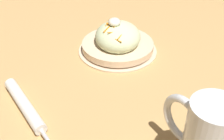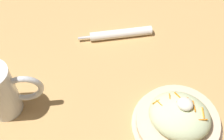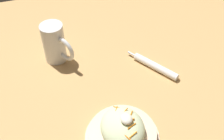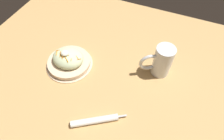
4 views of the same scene
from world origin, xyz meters
name	(u,v)px [view 2 (image 2 of 4)]	position (x,y,z in m)	size (l,w,h in m)	color
ground_plane	(121,66)	(0.00, 0.00, 0.00)	(1.43, 1.43, 0.00)	tan
salad_plate	(179,119)	(-0.20, 0.11, 0.03)	(0.22, 0.22, 0.10)	beige
beer_mug	(2,93)	(0.21, 0.24, 0.07)	(0.14, 0.10, 0.15)	white
napkin_roll	(120,34)	(0.05, -0.10, 0.01)	(0.20, 0.13, 0.03)	white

